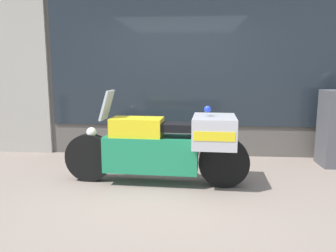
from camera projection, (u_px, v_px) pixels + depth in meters
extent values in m
plane|color=gray|center=(169.00, 190.00, 4.19)|extent=(60.00, 60.00, 0.00)
cube|color=#56514C|center=(179.00, 63.00, 5.88)|extent=(6.74, 0.40, 3.29)
cube|color=#A39E93|center=(27.00, 64.00, 6.15)|extent=(1.02, 0.55, 3.29)
cube|color=#1E262D|center=(206.00, 60.00, 5.62)|extent=(5.49, 0.02, 2.29)
cube|color=slate|center=(202.00, 138.00, 6.08)|extent=(5.27, 0.30, 0.55)
cube|color=silver|center=(202.00, 83.00, 6.05)|extent=(5.27, 0.02, 1.50)
cube|color=beige|center=(203.00, 42.00, 5.79)|extent=(5.27, 0.30, 0.03)
cube|color=maroon|center=(100.00, 40.00, 5.94)|extent=(0.18, 0.04, 0.05)
cube|color=black|center=(168.00, 40.00, 5.84)|extent=(0.18, 0.04, 0.05)
cube|color=#B7B2A8|center=(239.00, 39.00, 5.73)|extent=(0.18, 0.04, 0.05)
cube|color=navy|center=(312.00, 38.00, 5.63)|extent=(0.18, 0.04, 0.05)
cube|color=orange|center=(113.00, 116.00, 6.09)|extent=(0.19, 0.03, 0.27)
cube|color=red|center=(202.00, 117.00, 5.95)|extent=(0.19, 0.03, 0.27)
cube|color=#2866B7|center=(295.00, 118.00, 5.81)|extent=(0.19, 0.02, 0.27)
cylinder|color=black|center=(89.00, 157.00, 4.51)|extent=(0.66, 0.17, 0.66)
cylinder|color=black|center=(224.00, 162.00, 4.27)|extent=(0.66, 0.17, 0.66)
cube|color=#1E8456|center=(151.00, 153.00, 4.38)|extent=(1.26, 0.49, 0.47)
cube|color=yellow|center=(137.00, 128.00, 4.35)|extent=(0.70, 0.42, 0.27)
cube|color=black|center=(172.00, 127.00, 4.28)|extent=(0.74, 0.36, 0.10)
cube|color=#B7B7BC|center=(214.00, 131.00, 4.22)|extent=(0.58, 0.77, 0.38)
cube|color=yellow|center=(214.00, 131.00, 4.22)|extent=(0.52, 0.78, 0.11)
cube|color=#B2BCC6|center=(107.00, 105.00, 4.35)|extent=(0.16, 0.31, 0.40)
sphere|color=white|center=(92.00, 132.00, 4.44)|extent=(0.14, 0.14, 0.14)
sphere|color=blue|center=(208.00, 109.00, 4.19)|extent=(0.09, 0.09, 0.09)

